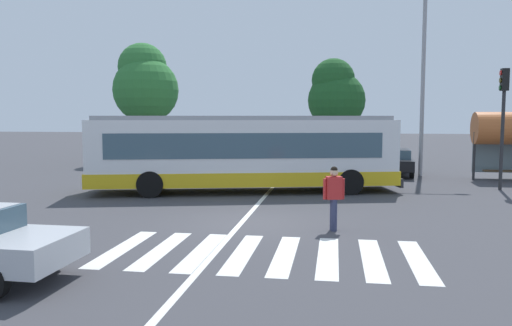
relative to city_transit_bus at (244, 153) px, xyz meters
The scene contains 14 objects.
ground_plane 6.21m from the city_transit_bus, 78.69° to the right, with size 160.00×160.00×0.00m, color #3D3D42.
city_transit_bus is the anchor object (origin of this frame).
pedestrian_crossing_street 7.50m from the city_transit_bus, 61.23° to the right, with size 0.56×0.35×1.72m.
parked_car_champagne 8.41m from the city_transit_bus, 119.53° to the left, with size 2.17×4.63×1.35m.
parked_car_silver 7.66m from the city_transit_bus, 99.81° to the left, with size 2.15×4.62×1.35m.
parked_car_blue 6.97m from the city_transit_bus, 79.47° to the left, with size 2.38×4.69×1.35m.
parked_car_white 8.30m from the city_transit_bus, 60.55° to the left, with size 2.31×4.67×1.35m.
parked_car_black 9.72m from the city_transit_bus, 46.88° to the left, with size 2.14×4.62×1.35m.
traffic_light_far_corner 10.75m from the city_transit_bus, 11.65° to the left, with size 0.33×0.32×4.98m.
twin_arm_street_lamp 11.25m from the city_transit_bus, 40.68° to the left, with size 3.96×0.32×9.36m.
background_tree_left 15.47m from the city_transit_bus, 125.89° to the left, with size 4.28×4.28×7.87m.
background_tree_right 15.38m from the city_transit_bus, 76.23° to the left, with size 3.83×3.83×6.90m.
crosswalk_painted_stripes 9.52m from the city_transit_bus, 77.15° to the right, with size 7.02×3.34×0.01m.
lane_center_line 4.31m from the city_transit_bus, 75.67° to the right, with size 0.16×24.00×0.01m, color silver.
Camera 1 is at (2.44, -14.16, 3.02)m, focal length 35.71 mm.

